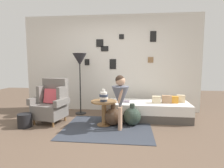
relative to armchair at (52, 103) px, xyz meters
The scene contains 17 objects.
ground_plane 1.47m from the armchair, 32.26° to the right, with size 12.00×12.00×0.00m, color brown.
gallery_wall 1.90m from the armchair, 45.33° to the left, with size 4.80×0.12×2.60m.
rug 1.39m from the armchair, 11.08° to the right, with size 1.76×1.49×0.01m, color #333842.
armchair is the anchor object (origin of this frame).
daybed 2.22m from the armchair, 12.19° to the left, with size 1.92×0.84×0.40m.
pillow_head 2.97m from the armchair, 10.43° to the left, with size 0.18×0.12×0.17m, color beige.
pillow_mid 2.79m from the armchair, ahead, with size 0.17×0.12×0.16m, color orange.
pillow_back 2.62m from the armchair, ahead, with size 0.22×0.12×0.17m, color tan.
pillow_extra 2.38m from the armchair, ahead, with size 0.19×0.12×0.16m, color beige.
side_table 1.21m from the armchair, ahead, with size 0.54×0.54×0.53m.
vase_striped 1.23m from the armchair, ahead, with size 0.18×0.18×0.26m.
floor_lamp 1.24m from the armchair, 57.67° to the left, with size 0.36×0.36×1.56m.
person_child 1.61m from the armchair, 12.04° to the right, with size 0.34×0.34×1.08m.
book_on_daybed 1.67m from the armchair, 14.69° to the left, with size 0.22×0.16×0.03m, color gray.
demijohn_near 1.42m from the armchair, ahead, with size 0.37×0.37×0.46m.
demijohn_far 1.81m from the armchair, ahead, with size 0.38×0.38×0.46m.
magazine_basket 0.64m from the armchair, 135.54° to the right, with size 0.28×0.28×0.28m, color black.
Camera 1 is at (0.59, -3.06, 1.31)m, focal length 29.17 mm.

